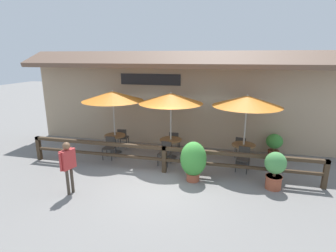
{
  "coord_description": "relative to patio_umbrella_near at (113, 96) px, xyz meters",
  "views": [
    {
      "loc": [
        2.14,
        -7.28,
        4.0
      ],
      "look_at": [
        0.02,
        1.56,
        1.57
      ],
      "focal_mm": 28.0,
      "sensor_mm": 36.0,
      "label": 1
    }
  ],
  "objects": [
    {
      "name": "chair_near_wallside",
      "position": [
        0.06,
        0.67,
        -1.94
      ],
      "size": [
        0.48,
        0.48,
        0.88
      ],
      "rotation": [
        0.0,
        0.0,
        3.29
      ],
      "color": "#332D28",
      "rests_on": "ground"
    },
    {
      "name": "dining_table_far",
      "position": [
        5.25,
        0.0,
        -1.81
      ],
      "size": [
        0.88,
        0.88,
        0.78
      ],
      "color": "brown",
      "rests_on": "ground"
    },
    {
      "name": "potted_plant_corner_fern",
      "position": [
        3.6,
        -1.85,
        -1.71
      ],
      "size": [
        0.85,
        0.77,
        1.35
      ],
      "color": "#9E4C33",
      "rests_on": "ground"
    },
    {
      "name": "chair_middle_wallside",
      "position": [
        2.42,
        0.72,
        -1.94
      ],
      "size": [
        0.43,
        0.43,
        0.88
      ],
      "rotation": [
        0.0,
        0.0,
        3.17
      ],
      "color": "#332D28",
      "rests_on": "ground"
    },
    {
      "name": "potted_plant_tall_tropical",
      "position": [
        6.5,
        1.06,
        -1.87
      ],
      "size": [
        0.65,
        0.59,
        0.96
      ],
      "color": "brown",
      "rests_on": "ground"
    },
    {
      "name": "chair_far_streetside",
      "position": [
        5.23,
        -0.66,
        -1.94
      ],
      "size": [
        0.51,
        0.51,
        0.88
      ],
      "rotation": [
        0.0,
        0.0,
        -0.24
      ],
      "color": "#332D28",
      "rests_on": "ground"
    },
    {
      "name": "potted_plant_small_flowering",
      "position": [
        6.11,
        -1.8,
        -1.76
      ],
      "size": [
        0.64,
        0.58,
        1.2
      ],
      "color": "#9E4C33",
      "rests_on": "ground"
    },
    {
      "name": "building_facade",
      "position": [
        2.51,
        1.61,
        -0.27
      ],
      "size": [
        14.28,
        1.49,
        4.23
      ],
      "color": "tan",
      "rests_on": "ground"
    },
    {
      "name": "chair_middle_streetside",
      "position": [
        2.38,
        -0.75,
        -1.94
      ],
      "size": [
        0.48,
        0.48,
        0.88
      ],
      "rotation": [
        0.0,
        0.0,
        -0.15
      ],
      "color": "#332D28",
      "rests_on": "ground"
    },
    {
      "name": "patio_railing",
      "position": [
        2.52,
        -1.44,
        -1.74
      ],
      "size": [
        10.4,
        0.14,
        0.95
      ],
      "color": "#3D2D1E",
      "rests_on": "ground"
    },
    {
      "name": "chair_far_wallside",
      "position": [
        5.18,
        0.66,
        -1.94
      ],
      "size": [
        0.5,
        0.5,
        0.88
      ],
      "rotation": [
        0.0,
        0.0,
        2.94
      ],
      "color": "#332D28",
      "rests_on": "ground"
    },
    {
      "name": "ground_plane",
      "position": [
        2.52,
        -2.49,
        -2.43
      ],
      "size": [
        60.0,
        60.0,
        0.0
      ],
      "primitive_type": "plane",
      "color": "slate"
    },
    {
      "name": "chair_near_streetside",
      "position": [
        0.05,
        -0.67,
        -1.94
      ],
      "size": [
        0.43,
        0.43,
        0.88
      ],
      "rotation": [
        0.0,
        0.0,
        0.03
      ],
      "color": "#332D28",
      "rests_on": "ground"
    },
    {
      "name": "dining_table_middle",
      "position": [
        2.43,
        -0.01,
        -1.81
      ],
      "size": [
        0.88,
        0.88,
        0.78
      ],
      "color": "brown",
      "rests_on": "ground"
    },
    {
      "name": "patio_umbrella_middle",
      "position": [
        2.43,
        -0.01,
        0.0
      ],
      "size": [
        2.5,
        2.5,
        2.67
      ],
      "color": "#B7B2A8",
      "rests_on": "ground"
    },
    {
      "name": "patio_umbrella_far",
      "position": [
        5.25,
        0.0,
        0.0
      ],
      "size": [
        2.5,
        2.5,
        2.67
      ],
      "color": "#B7B2A8",
      "rests_on": "ground"
    },
    {
      "name": "dining_table_near",
      "position": [
        0.0,
        0.0,
        -1.81
      ],
      "size": [
        0.88,
        0.88,
        0.78
      ],
      "color": "brown",
      "rests_on": "ground"
    },
    {
      "name": "pedestrian",
      "position": [
        0.16,
        -3.55,
        -1.39
      ],
      "size": [
        0.31,
        0.55,
        1.62
      ],
      "rotation": [
        0.0,
        0.0,
        -1.84
      ],
      "color": "#42382D",
      "rests_on": "ground"
    },
    {
      "name": "patio_umbrella_near",
      "position": [
        0.0,
        0.0,
        0.0
      ],
      "size": [
        2.5,
        2.5,
        2.67
      ],
      "color": "#B7B2A8",
      "rests_on": "ground"
    }
  ]
}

